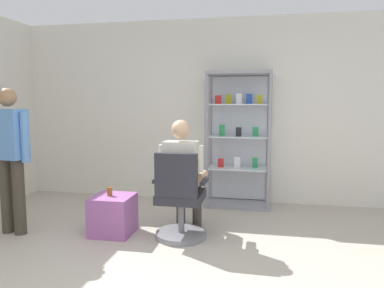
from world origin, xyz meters
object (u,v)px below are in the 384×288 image
Objects in this scene: tea_glass at (110,191)px; standing_customer at (10,151)px; office_chair at (180,204)px; storage_crate at (113,215)px; display_cabinet_main at (238,138)px; seated_shopkeeper at (183,172)px.

tea_glass is 0.06× the size of standing_customer.
standing_customer reaches higher than office_chair.
storage_crate is at bearing -2.28° from tea_glass.
standing_customer is (-1.89, -0.17, 0.54)m from office_chair.
tea_glass is (-0.03, 0.00, 0.27)m from storage_crate.
office_chair is 1.97m from standing_customer.
standing_customer is (-1.08, -0.19, 0.45)m from tea_glass.
standing_customer is at bearing -170.14° from storage_crate.
standing_customer is (-1.11, -0.19, 0.72)m from storage_crate.
tea_glass is at bearing -133.01° from display_cabinet_main.
tea_glass is at bearing 178.33° from office_chair.
storage_crate is 4.60× the size of tea_glass.
tea_glass is at bearing 177.72° from storage_crate.
display_cabinet_main is 19.75× the size of tea_glass.
display_cabinet_main reaches higher than tea_glass.
tea_glass is (-1.34, -1.44, -0.48)m from display_cabinet_main.
standing_customer reaches higher than storage_crate.
seated_shopkeeper is 0.86m from tea_glass.
office_chair is 0.74× the size of seated_shopkeeper.
seated_shopkeeper is at bearing -112.12° from display_cabinet_main.
storage_crate is at bearing -169.76° from seated_shopkeeper.
standing_customer reaches higher than tea_glass.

